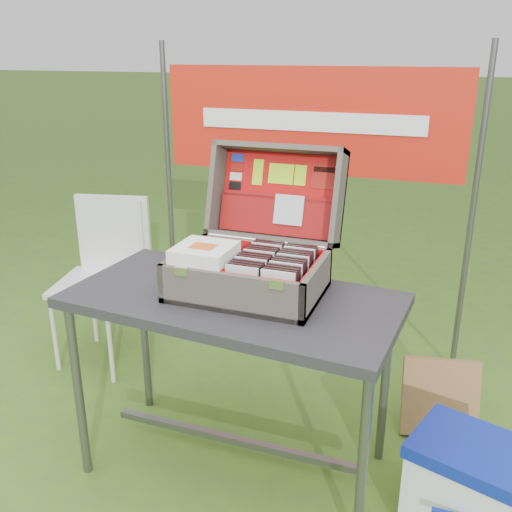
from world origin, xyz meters
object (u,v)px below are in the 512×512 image
at_px(cooler, 471,489).
at_px(chair, 97,286).
at_px(table, 234,384).
at_px(suitcase, 254,226).
at_px(cardboard_box, 440,398).

bearing_deg(cooler, chair, -178.62).
bearing_deg(table, suitcase, 70.45).
bearing_deg(suitcase, cooler, -8.99).
bearing_deg(table, cardboard_box, 38.44).
xyz_separation_m(table, cooler, (0.92, -0.04, -0.20)).
xyz_separation_m(cooler, chair, (-1.94, 0.58, 0.27)).
relative_size(cooler, chair, 0.46).
height_order(table, suitcase, suitcase).
bearing_deg(cooler, table, -164.31).
distance_m(suitcase, cooler, 1.22).
relative_size(table, suitcase, 2.25).
bearing_deg(suitcase, cardboard_box, 30.09).
bearing_deg(cooler, cardboard_box, 121.70).
height_order(cooler, cardboard_box, cooler).
height_order(suitcase, cooler, suitcase).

